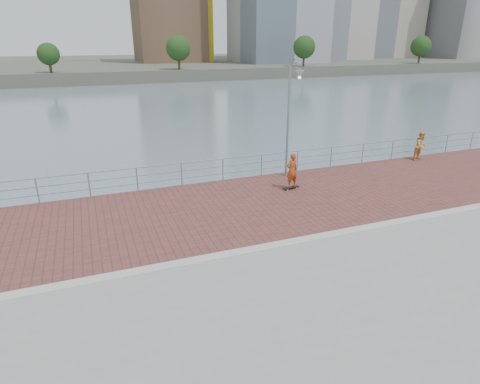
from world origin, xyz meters
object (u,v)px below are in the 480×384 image
object	(u,v)px
skateboarder	(292,170)
bystander	(421,146)
guardrail	(202,169)
street_lamp	(293,99)

from	to	relation	value
skateboarder	bystander	size ratio (longest dim) A/B	1.00
guardrail	bystander	xyz separation A→B (m)	(12.68, -0.68, 0.14)
skateboarder	bystander	distance (m)	9.27
street_lamp	bystander	size ratio (longest dim) A/B	3.39
street_lamp	skateboarder	xyz separation A→B (m)	(-0.67, -1.44, -2.98)
street_lamp	skateboarder	world-z (taller)	street_lamp
skateboarder	street_lamp	bearing A→B (deg)	-123.40
guardrail	street_lamp	bearing A→B (deg)	-12.05
street_lamp	skateboarder	distance (m)	3.38
skateboarder	bystander	world-z (taller)	skateboarder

